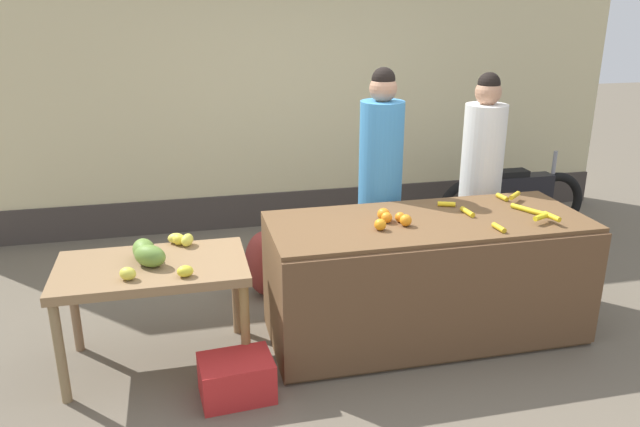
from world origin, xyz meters
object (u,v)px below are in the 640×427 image
(parked_motorcycle, at_px, (512,199))
(vendor_woman_white_shirt, at_px, (480,181))
(vendor_woman_blue_shirt, at_px, (380,186))
(produce_sack, at_px, (266,263))
(produce_crate, at_px, (237,378))

(parked_motorcycle, bearing_deg, vendor_woman_white_shirt, -133.85)
(vendor_woman_blue_shirt, distance_m, produce_sack, 1.12)
(vendor_woman_blue_shirt, height_order, produce_sack, vendor_woman_blue_shirt)
(vendor_woman_blue_shirt, distance_m, vendor_woman_white_shirt, 0.90)
(vendor_woman_blue_shirt, bearing_deg, parked_motorcycle, 28.35)
(vendor_woman_blue_shirt, xyz_separation_m, produce_crate, (-1.28, -1.17, -0.80))
(vendor_woman_white_shirt, distance_m, parked_motorcycle, 1.31)
(vendor_woman_white_shirt, height_order, produce_crate, vendor_woman_white_shirt)
(vendor_woman_blue_shirt, height_order, parked_motorcycle, vendor_woman_blue_shirt)
(vendor_woman_white_shirt, distance_m, produce_sack, 1.90)
(vendor_woman_blue_shirt, relative_size, produce_sack, 3.30)
(vendor_woman_blue_shirt, bearing_deg, produce_crate, -137.57)
(vendor_woman_white_shirt, bearing_deg, produce_crate, -150.47)
(vendor_woman_white_shirt, xyz_separation_m, parked_motorcycle, (0.84, 0.87, -0.49))
(vendor_woman_blue_shirt, xyz_separation_m, parked_motorcycle, (1.73, 0.94, -0.53))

